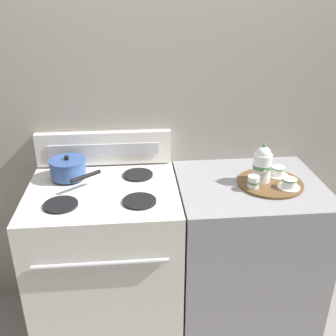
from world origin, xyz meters
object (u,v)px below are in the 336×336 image
Objects in this scene: teapot at (263,164)px; teacup_right at (278,171)px; serving_tray at (270,183)px; teacup_left at (289,183)px; saucepan at (68,168)px; stove at (108,261)px; creamer_jug at (253,182)px.

teapot reaches higher than teacup_right.
serving_tray is 0.11m from teacup_left.
serving_tray is at bearing -8.72° from saucepan.
saucepan is at bearing 171.70° from teapot.
teapot reaches higher than stove.
creamer_jug is (0.79, -0.07, 0.51)m from stove.
teacup_left is at bearing -86.53° from teacup_right.
serving_tray is 3.01× the size of teacup_left.
saucepan is 1.16m from teacup_right.
stove is 1.10m from teacup_left.
creamer_jug is at bearing -5.32° from stove.
creamer_jug is (-0.19, 0.02, 0.01)m from teacup_left.
teapot is at bearing 162.32° from serving_tray.
stove is 8.14× the size of teacup_right.
creamer_jug reaches higher than teacup_right.
teacup_right is 1.80× the size of creamer_jug.
stove is at bearing 174.68° from creamer_jug.
serving_tray is (0.90, -0.02, 0.47)m from stove.
serving_tray is at bearing -132.89° from teacup_right.
saucepan is 0.87× the size of serving_tray.
teacup_left is (0.12, -0.09, -0.07)m from teapot.
teapot is (0.85, -0.00, 0.58)m from stove.
stove is 1.09m from teacup_right.
saucepan is at bearing 167.24° from creamer_jug.
saucepan is 1.00m from creamer_jug.
saucepan is (-0.19, 0.15, 0.53)m from stove.
creamer_jug is at bearing -153.95° from serving_tray.
stove is 14.65× the size of creamer_jug.
creamer_jug is at bearing -12.76° from saucepan.
serving_tray is 0.10m from teacup_right.
stove is 0.58m from saucepan.
teacup_right is at bearing 93.47° from teacup_left.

